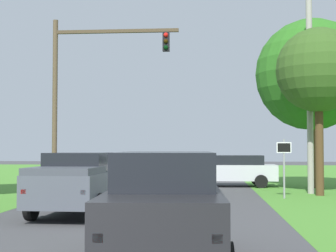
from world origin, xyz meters
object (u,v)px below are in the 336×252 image
object	(u,v)px
oak_tree_right	(311,75)
crossing_suv_far	(233,170)
pickup_truck_lead	(81,182)
traffic_light	(84,80)
keep_moving_sign	(284,160)
extra_tree_1	(318,71)
red_suv_near	(166,206)
utility_pole_right	(310,94)

from	to	relation	value
oak_tree_right	crossing_suv_far	world-z (taller)	oak_tree_right
pickup_truck_lead	traffic_light	world-z (taller)	traffic_light
keep_moving_sign	extra_tree_1	world-z (taller)	extra_tree_1
red_suv_near	traffic_light	bearing A→B (deg)	109.21
pickup_truck_lead	keep_moving_sign	size ratio (longest dim) A/B	2.31
traffic_light	crossing_suv_far	size ratio (longest dim) A/B	1.74
red_suv_near	extra_tree_1	world-z (taller)	extra_tree_1
red_suv_near	extra_tree_1	size ratio (longest dim) A/B	0.67
oak_tree_right	extra_tree_1	world-z (taller)	oak_tree_right
red_suv_near	keep_moving_sign	xyz separation A→B (m)	(3.86, 12.19, 0.51)
crossing_suv_far	utility_pole_right	xyz separation A→B (m)	(3.33, -4.01, 3.65)
red_suv_near	traffic_light	distance (m)	16.25
red_suv_near	pickup_truck_lead	size ratio (longest dim) A/B	0.88
keep_moving_sign	crossing_suv_far	size ratio (longest dim) A/B	0.52
keep_moving_sign	utility_pole_right	size ratio (longest dim) A/B	0.27
extra_tree_1	pickup_truck_lead	bearing A→B (deg)	-142.66
traffic_light	utility_pole_right	bearing A→B (deg)	-1.77
extra_tree_1	keep_moving_sign	bearing A→B (deg)	-140.46
traffic_light	oak_tree_right	bearing A→B (deg)	14.91
keep_moving_sign	oak_tree_right	size ratio (longest dim) A/B	0.28
pickup_truck_lead	utility_pole_right	world-z (taller)	utility_pole_right
oak_tree_right	extra_tree_1	xyz separation A→B (m)	(-0.53, -4.19, -0.41)
oak_tree_right	pickup_truck_lead	bearing A→B (deg)	-130.63
traffic_light	extra_tree_1	world-z (taller)	traffic_light
pickup_truck_lead	traffic_light	bearing A→B (deg)	103.28
pickup_truck_lead	crossing_suv_far	xyz separation A→B (m)	(5.33, 11.64, -0.11)
traffic_light	extra_tree_1	distance (m)	10.82
utility_pole_right	extra_tree_1	size ratio (longest dim) A/B	1.23
red_suv_near	traffic_light	xyz separation A→B (m)	(-5.16, 14.81, 4.25)
red_suv_near	extra_tree_1	xyz separation A→B (m)	(5.59, 13.62, 4.41)
red_suv_near	crossing_suv_far	xyz separation A→B (m)	(2.05, 18.49, -0.16)
crossing_suv_far	extra_tree_1	distance (m)	7.56
oak_tree_right	extra_tree_1	size ratio (longest dim) A/B	1.19
traffic_light	keep_moving_sign	xyz separation A→B (m)	(9.02, -2.62, -3.74)
pickup_truck_lead	red_suv_near	bearing A→B (deg)	-64.41
traffic_light	oak_tree_right	distance (m)	11.70
pickup_truck_lead	crossing_suv_far	size ratio (longest dim) A/B	1.19
utility_pole_right	extra_tree_1	world-z (taller)	utility_pole_right
oak_tree_right	crossing_suv_far	size ratio (longest dim) A/B	1.85
utility_pole_right	oak_tree_right	bearing A→B (deg)	77.33
crossing_suv_far	red_suv_near	bearing A→B (deg)	-96.32
oak_tree_right	utility_pole_right	bearing A→B (deg)	-102.67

